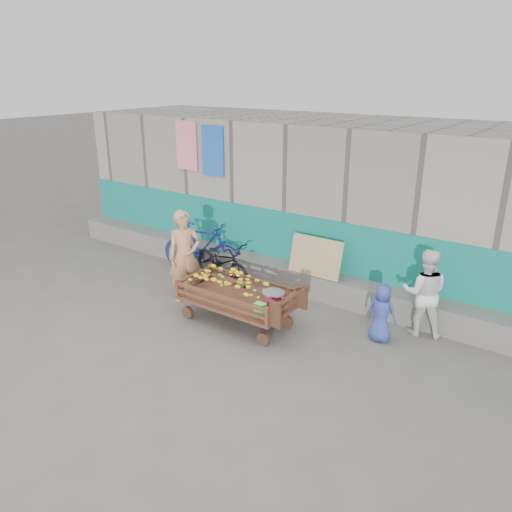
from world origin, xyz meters
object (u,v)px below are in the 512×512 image
Objects in this scene: child at (382,313)px; bicycle_blue at (202,247)px; banana_cart at (234,290)px; bicycle_dark at (222,261)px; woman at (424,293)px; bench at (214,279)px; vendor_man at (185,256)px.

bicycle_blue is (-4.09, 0.59, 0.06)m from child.
bicycle_blue reaches higher than banana_cart.
bicycle_dark is at bearing 135.65° from banana_cart.
child is at bearing 33.22° from woman.
child is (2.18, 0.82, -0.12)m from banana_cart.
banana_cart is 2.33m from child.
bench is at bearing -142.70° from bicycle_blue.
bicycle_blue is at bearing -10.68° from child.
bench is 3.84m from woman.
bicycle_dark is at bearing -8.99° from child.
bicycle_dark is 0.71m from bicycle_blue.
bicycle_dark is at bearing -16.37° from woman.
woman is 0.81× the size of bicycle_blue.
child is at bearing -0.37° from bench.
woman reaches higher than bicycle_blue.
vendor_man is at bearing 170.27° from banana_cart.
woman is 0.88× the size of bicycle_dark.
child is at bearing 20.69° from banana_cart.
bicycle_blue is at bearing 87.26° from bicycle_dark.
banana_cart is 1.96× the size of bench.
bench is at bearing 20.14° from vendor_man.
vendor_man is at bearing -101.18° from bench.
bench is 0.90m from vendor_man.
vendor_man is 0.95× the size of bicycle_blue.
banana_cart is at bearing -36.31° from bench.
woman is at bearing -73.67° from bicycle_dark.
woman is (3.76, 0.54, 0.51)m from bench.
bicycle_blue is (-1.91, 1.41, -0.06)m from banana_cart.
vendor_man is at bearing -2.25° from woman.
bicycle_dark reaches higher than bench.
banana_cart is at bearing -68.40° from vendor_man.
woman is 3.87m from bicycle_dark.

